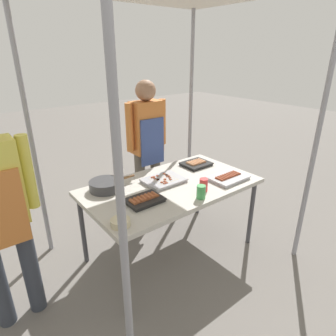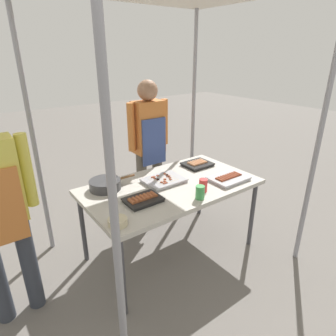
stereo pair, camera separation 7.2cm
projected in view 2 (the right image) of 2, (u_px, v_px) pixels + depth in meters
ground_plane at (171, 251)px, 2.94m from camera, size 18.00×18.00×0.00m
stall_table at (171, 190)px, 2.67m from camera, size 1.60×0.90×0.75m
tray_grilled_sausages at (143, 200)px, 2.34m from camera, size 0.30×0.22×0.05m
tray_meat_skewers at (164, 180)px, 2.70m from camera, size 0.37×0.28×0.04m
tray_pork_links at (197, 164)px, 3.09m from camera, size 0.29×0.24×0.05m
tray_spring_rolls at (228, 178)px, 2.74m from camera, size 0.36×0.27×0.05m
cooking_wok at (105, 184)px, 2.56m from camera, size 0.44×0.28×0.09m
condiment_bowl at (118, 222)px, 2.03m from camera, size 0.14×0.14×0.05m
drink_cup_near_edge at (203, 185)px, 2.51m from camera, size 0.07×0.07×0.12m
drink_cup_by_wok at (200, 192)px, 2.38m from camera, size 0.08×0.08×0.12m
vendor_woman at (149, 140)px, 3.26m from camera, size 0.52×0.23×1.62m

